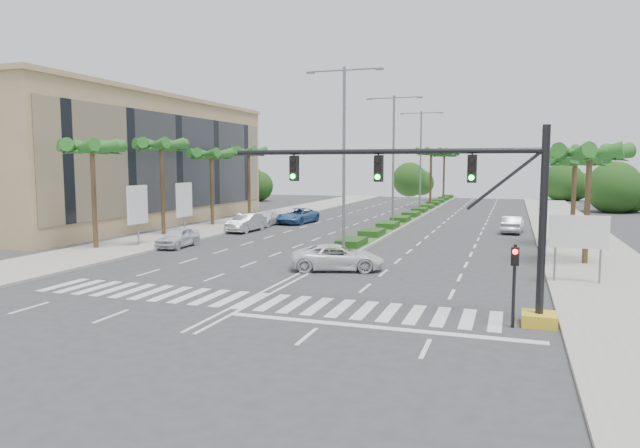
% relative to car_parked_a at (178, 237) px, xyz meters
% --- Properties ---
extents(ground, '(160.00, 160.00, 0.00)m').
position_rel_car_parked_a_xyz_m(ground, '(11.80, -12.78, -0.71)').
color(ground, '#333335').
rests_on(ground, ground).
extents(footpath_right, '(6.00, 120.00, 0.15)m').
position_rel_car_parked_a_xyz_m(footpath_right, '(27.00, 7.22, -0.63)').
color(footpath_right, gray).
rests_on(footpath_right, ground).
extents(footpath_left, '(6.00, 120.00, 0.15)m').
position_rel_car_parked_a_xyz_m(footpath_left, '(-3.40, 7.22, -0.63)').
color(footpath_left, gray).
rests_on(footpath_left, ground).
extents(median, '(2.20, 75.00, 0.20)m').
position_rel_car_parked_a_xyz_m(median, '(11.80, 32.22, -0.61)').
color(median, gray).
rests_on(median, ground).
extents(median_grass, '(1.80, 75.00, 0.04)m').
position_rel_car_parked_a_xyz_m(median_grass, '(11.80, 32.22, -0.49)').
color(median_grass, '#25591E').
rests_on(median_grass, median).
extents(building, '(12.00, 36.00, 12.00)m').
position_rel_car_parked_a_xyz_m(building, '(-14.20, 13.22, 5.29)').
color(building, tan).
rests_on(building, ground).
extents(signal_gantry, '(12.60, 1.20, 7.20)m').
position_rel_car_parked_a_xyz_m(signal_gantry, '(21.07, -12.78, 2.75)').
color(signal_gantry, gold).
rests_on(signal_gantry, ground).
extents(pedestrian_signal, '(0.28, 0.36, 3.00)m').
position_rel_car_parked_a_xyz_m(pedestrian_signal, '(22.40, -13.46, 1.34)').
color(pedestrian_signal, black).
rests_on(pedestrian_signal, ground).
extents(direction_sign, '(2.70, 0.11, 3.40)m').
position_rel_car_parked_a_xyz_m(direction_sign, '(25.30, -4.79, 1.75)').
color(direction_sign, slate).
rests_on(direction_sign, ground).
extents(billboard_near, '(0.18, 2.10, 4.35)m').
position_rel_car_parked_a_xyz_m(billboard_near, '(-2.70, -0.78, 2.26)').
color(billboard_near, slate).
rests_on(billboard_near, ground).
extents(billboard_far, '(0.18, 2.10, 4.35)m').
position_rel_car_parked_a_xyz_m(billboard_far, '(-2.70, 5.22, 2.26)').
color(billboard_far, slate).
rests_on(billboard_far, ground).
extents(palm_left_near, '(4.57, 4.68, 7.55)m').
position_rel_car_parked_a_xyz_m(palm_left_near, '(-4.70, -2.78, 5.98)').
color(palm_left_near, brown).
rests_on(palm_left_near, ground).
extents(palm_left_mid, '(4.57, 4.68, 7.95)m').
position_rel_car_parked_a_xyz_m(palm_left_mid, '(-4.70, 5.22, 6.37)').
color(palm_left_mid, brown).
rests_on(palm_left_mid, ground).
extents(palm_left_far, '(4.57, 4.68, 7.35)m').
position_rel_car_parked_a_xyz_m(palm_left_far, '(-4.70, 13.22, 5.79)').
color(palm_left_far, brown).
rests_on(palm_left_far, ground).
extents(palm_left_end, '(4.57, 4.68, 7.75)m').
position_rel_car_parked_a_xyz_m(palm_left_end, '(-4.70, 21.22, 6.18)').
color(palm_left_end, brown).
rests_on(palm_left_end, ground).
extents(palm_right_near, '(4.57, 4.68, 7.05)m').
position_rel_car_parked_a_xyz_m(palm_right_near, '(26.30, 1.22, 5.50)').
color(palm_right_near, brown).
rests_on(palm_right_near, ground).
extents(palm_right_far, '(4.57, 4.68, 6.75)m').
position_rel_car_parked_a_xyz_m(palm_right_far, '(26.30, 9.22, 5.21)').
color(palm_right_far, brown).
rests_on(palm_right_far, ground).
extents(palm_median_a, '(4.57, 4.68, 8.05)m').
position_rel_car_parked_a_xyz_m(palm_median_a, '(11.80, 42.22, 6.47)').
color(palm_median_a, brown).
rests_on(palm_median_a, ground).
extents(palm_median_b, '(4.57, 4.68, 8.05)m').
position_rel_car_parked_a_xyz_m(palm_median_b, '(11.80, 57.22, 6.47)').
color(palm_median_b, brown).
rests_on(palm_median_b, ground).
extents(streetlight_near, '(5.10, 0.25, 12.00)m').
position_rel_car_parked_a_xyz_m(streetlight_near, '(11.80, 1.22, 6.10)').
color(streetlight_near, slate).
rests_on(streetlight_near, ground).
extents(streetlight_mid, '(5.10, 0.25, 12.00)m').
position_rel_car_parked_a_xyz_m(streetlight_mid, '(11.80, 17.22, 6.10)').
color(streetlight_mid, slate).
rests_on(streetlight_mid, ground).
extents(streetlight_far, '(5.10, 0.25, 12.00)m').
position_rel_car_parked_a_xyz_m(streetlight_far, '(11.80, 33.22, 6.10)').
color(streetlight_far, slate).
rests_on(streetlight_far, ground).
extents(car_parked_a, '(1.89, 4.22, 1.41)m').
position_rel_car_parked_a_xyz_m(car_parked_a, '(0.00, 0.00, 0.00)').
color(car_parked_a, silver).
rests_on(car_parked_a, ground).
extents(car_parked_b, '(1.89, 4.83, 1.57)m').
position_rel_car_parked_a_xyz_m(car_parked_b, '(0.39, 10.03, 0.08)').
color(car_parked_b, '#AFB0B4').
rests_on(car_parked_b, ground).
extents(car_parked_c, '(3.16, 5.71, 1.51)m').
position_rel_car_parked_a_xyz_m(car_parked_c, '(2.15, 17.94, 0.05)').
color(car_parked_c, '#325E99').
rests_on(car_parked_c, ground).
extents(car_parked_d, '(2.03, 4.56, 1.30)m').
position_rel_car_parked_a_xyz_m(car_parked_d, '(0.00, 15.06, -0.06)').
color(car_parked_d, silver).
rests_on(car_parked_d, ground).
extents(car_crossing, '(5.54, 3.72, 1.41)m').
position_rel_car_parked_a_xyz_m(car_crossing, '(13.21, -4.71, 0.00)').
color(car_crossing, white).
rests_on(car_crossing, ground).
extents(car_right, '(1.89, 4.50, 1.45)m').
position_rel_car_parked_a_xyz_m(car_right, '(22.31, 16.52, 0.02)').
color(car_right, '#A8A7AC').
rests_on(car_right, ground).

